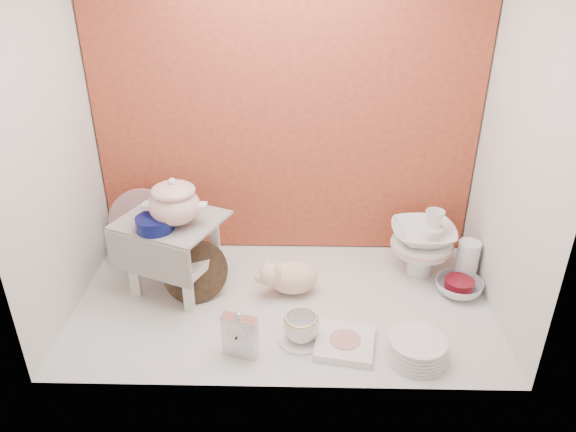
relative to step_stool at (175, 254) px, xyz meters
name	(u,v)px	position (x,y,z in m)	size (l,w,h in m)	color
ground	(283,302)	(0.48, -0.10, -0.18)	(1.80, 1.80, 0.00)	silver
niche_shell	(284,81)	(0.48, 0.08, 0.75)	(1.86, 1.03, 1.53)	#AC4F2B
step_stool	(175,254)	(0.00, 0.00, 0.00)	(0.41, 0.36, 0.36)	silver
soup_tureen	(174,201)	(0.04, -0.05, 0.28)	(0.25, 0.25, 0.21)	white
cobalt_bowl	(155,224)	(-0.04, -0.09, 0.21)	(0.16, 0.16, 0.06)	#09104A
floral_platter	(146,225)	(-0.19, 0.26, 0.01)	(0.37, 0.05, 0.37)	silver
blue_white_vase	(139,233)	(-0.23, 0.26, -0.04)	(0.26, 0.26, 0.27)	silver
lacquer_tray	(196,272)	(0.10, -0.08, -0.04)	(0.29, 0.10, 0.28)	black
mantel_clock	(240,334)	(0.33, -0.44, -0.08)	(0.14, 0.05, 0.20)	silver
plush_pig	(293,277)	(0.52, -0.03, -0.09)	(0.28, 0.19, 0.17)	beige
teacup_saucer	(301,339)	(0.56, -0.35, -0.17)	(0.18, 0.18, 0.01)	white
gold_rim_teacup	(301,327)	(0.56, -0.35, -0.11)	(0.14, 0.14, 0.11)	white
lattice_dish	(345,343)	(0.74, -0.38, -0.16)	(0.22, 0.22, 0.03)	white
dinner_plate_stack	(417,348)	(1.00, -0.44, -0.13)	(0.24, 0.24, 0.09)	white
crystal_bowl	(459,287)	(1.27, -0.02, -0.15)	(0.21, 0.21, 0.07)	silver
clear_glass_vase	(467,262)	(1.32, 0.09, -0.08)	(0.10, 0.10, 0.20)	silver
porcelain_tower	(422,242)	(1.12, 0.15, -0.01)	(0.29, 0.29, 0.34)	white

